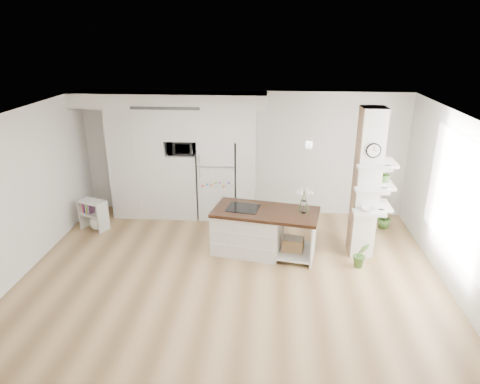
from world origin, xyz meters
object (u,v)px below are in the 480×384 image
object	(u,v)px
bookshelf	(95,217)
refrigerator	(218,178)
kitchen_island	(254,229)
floor_plant_a	(361,255)

from	to	relation	value
bookshelf	refrigerator	bearing A→B (deg)	41.14
refrigerator	kitchen_island	distance (m)	1.84
kitchen_island	floor_plant_a	world-z (taller)	kitchen_island
kitchen_island	floor_plant_a	size ratio (longest dim) A/B	4.18
kitchen_island	floor_plant_a	xyz separation A→B (m)	(1.88, -0.44, -0.20)
refrigerator	kitchen_island	size ratio (longest dim) A/B	0.87
refrigerator	floor_plant_a	world-z (taller)	refrigerator
bookshelf	kitchen_island	bearing A→B (deg)	9.56
refrigerator	floor_plant_a	bearing A→B (deg)	-36.32
bookshelf	floor_plant_a	bearing A→B (deg)	9.02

